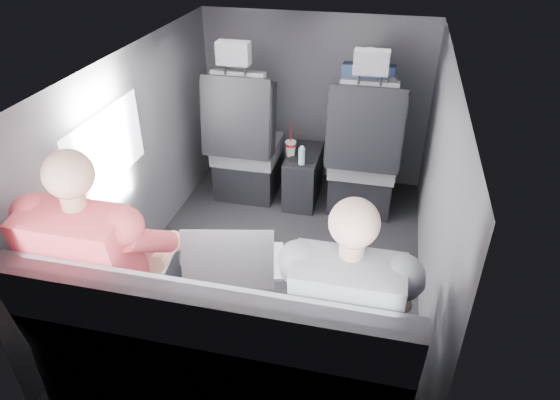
% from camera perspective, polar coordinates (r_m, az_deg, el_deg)
% --- Properties ---
extents(floor, '(2.60, 2.60, 0.00)m').
position_cam_1_polar(floor, '(3.30, -0.30, -7.61)').
color(floor, black).
rests_on(floor, ground).
extents(ceiling, '(2.60, 2.60, 0.00)m').
position_cam_1_polar(ceiling, '(2.66, -0.38, 15.56)').
color(ceiling, '#B2B2AD').
rests_on(ceiling, panel_back).
extents(panel_left, '(0.02, 2.60, 1.35)m').
position_cam_1_polar(panel_left, '(3.22, -16.15, 4.36)').
color(panel_left, '#56565B').
rests_on(panel_left, floor).
extents(panel_right, '(0.02, 2.60, 1.35)m').
position_cam_1_polar(panel_right, '(2.87, 17.42, 0.62)').
color(panel_right, '#56565B').
rests_on(panel_right, floor).
extents(panel_front, '(1.80, 0.02, 1.35)m').
position_cam_1_polar(panel_front, '(4.08, 3.97, 11.35)').
color(panel_front, '#56565B').
rests_on(panel_front, floor).
extents(panel_back, '(1.80, 0.02, 1.35)m').
position_cam_1_polar(panel_back, '(1.93, -9.62, -15.80)').
color(panel_back, '#56565B').
rests_on(panel_back, floor).
extents(side_window, '(0.02, 0.75, 0.42)m').
position_cam_1_polar(side_window, '(2.89, -19.13, 5.57)').
color(side_window, white).
rests_on(side_window, panel_left).
extents(seatbelt, '(0.35, 0.11, 0.59)m').
position_cam_1_polar(seatbelt, '(3.41, 9.80, 9.01)').
color(seatbelt, black).
rests_on(seatbelt, front_seat_right).
extents(front_seat_left, '(0.52, 0.58, 1.26)m').
position_cam_1_polar(front_seat_left, '(3.87, -3.96, 5.74)').
color(front_seat_left, black).
rests_on(front_seat_left, floor).
extents(front_seat_right, '(0.52, 0.58, 1.26)m').
position_cam_1_polar(front_seat_right, '(3.73, 9.46, 4.31)').
color(front_seat_right, black).
rests_on(front_seat_right, floor).
extents(center_console, '(0.24, 0.48, 0.41)m').
position_cam_1_polar(center_console, '(3.90, 2.68, 2.70)').
color(center_console, black).
rests_on(center_console, floor).
extents(rear_bench, '(1.60, 0.57, 0.92)m').
position_cam_1_polar(rear_bench, '(2.35, -6.59, -17.76)').
color(rear_bench, slate).
rests_on(rear_bench, floor).
extents(soda_cup, '(0.08, 0.08, 0.25)m').
position_cam_1_polar(soda_cup, '(3.75, 1.22, 5.98)').
color(soda_cup, white).
rests_on(soda_cup, center_console).
extents(water_bottle, '(0.05, 0.05, 0.14)m').
position_cam_1_polar(water_bottle, '(3.63, 2.50, 5.07)').
color(water_bottle, '#9AB6D0').
rests_on(water_bottle, center_console).
extents(laptop_white, '(0.35, 0.34, 0.24)m').
position_cam_1_polar(laptop_white, '(2.45, -16.55, -6.23)').
color(laptop_white, silver).
rests_on(laptop_white, passenger_rear_left).
extents(laptop_silver, '(0.45, 0.44, 0.28)m').
position_cam_1_polar(laptop_silver, '(2.33, -5.02, -6.89)').
color(laptop_silver, '#B9BABE').
rests_on(laptop_silver, rear_bench).
extents(laptop_black, '(0.37, 0.33, 0.26)m').
position_cam_1_polar(laptop_black, '(2.19, 7.59, -10.17)').
color(laptop_black, black).
rests_on(laptop_black, passenger_rear_right).
extents(passenger_rear_left, '(0.54, 0.66, 1.29)m').
position_cam_1_polar(passenger_rear_left, '(2.37, -19.01, -7.51)').
color(passenger_rear_left, '#333338').
rests_on(passenger_rear_left, rear_bench).
extents(passenger_rear_right, '(0.50, 0.62, 1.23)m').
position_cam_1_polar(passenger_rear_right, '(2.10, 7.69, -12.56)').
color(passenger_rear_right, navy).
rests_on(passenger_rear_right, rear_bench).
extents(passenger_front_right, '(0.38, 0.38, 0.74)m').
position_cam_1_polar(passenger_front_right, '(3.83, 9.73, 10.66)').
color(passenger_front_right, navy).
rests_on(passenger_front_right, front_seat_right).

